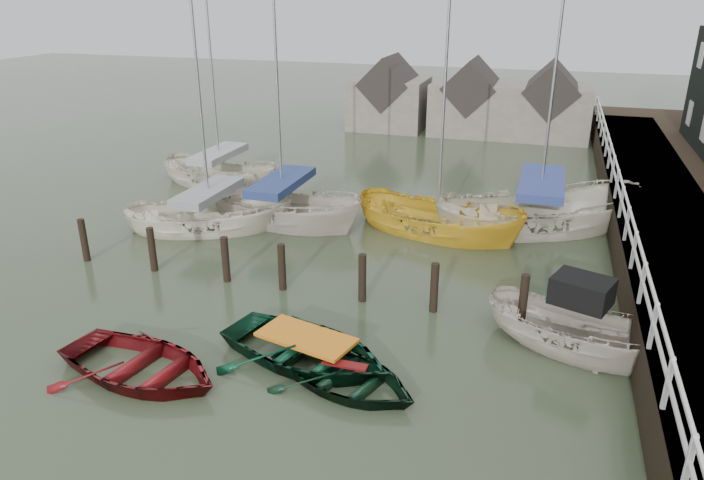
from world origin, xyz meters
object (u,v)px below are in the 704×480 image
(rowboat_dkgreen, at_px, (345,385))
(sailboat_a, at_px, (211,227))
(rowboat_green, at_px, (307,361))
(sailboat_b, at_px, (283,220))
(rowboat_red, at_px, (142,376))
(sailboat_d, at_px, (537,227))
(sailboat_c, at_px, (437,232))
(sailboat_e, at_px, (221,184))
(motorboat, at_px, (574,348))

(rowboat_dkgreen, bearing_deg, sailboat_a, 63.80)
(rowboat_green, relative_size, sailboat_b, 0.36)
(rowboat_red, height_order, rowboat_green, rowboat_green)
(sailboat_d, bearing_deg, sailboat_b, 79.03)
(sailboat_c, xyz_separation_m, sailboat_d, (3.37, 1.51, 0.05))
(rowboat_red, relative_size, rowboat_green, 0.95)
(sailboat_c, relative_size, sailboat_e, 1.01)
(motorboat, distance_m, sailboat_d, 8.40)
(rowboat_green, bearing_deg, motorboat, -54.41)
(motorboat, height_order, sailboat_d, sailboat_d)
(sailboat_c, bearing_deg, rowboat_dkgreen, -165.84)
(sailboat_a, distance_m, sailboat_b, 2.65)
(rowboat_green, bearing_deg, sailboat_c, 5.37)
(sailboat_e, bearing_deg, sailboat_b, -114.96)
(motorboat, xyz_separation_m, sailboat_c, (-4.57, 6.80, -0.08))
(rowboat_red, xyz_separation_m, sailboat_b, (-1.02, 10.26, 0.06))
(rowboat_red, distance_m, sailboat_c, 11.82)
(sailboat_c, bearing_deg, sailboat_a, 120.63)
(sailboat_b, bearing_deg, motorboat, -110.18)
(sailboat_a, height_order, sailboat_e, sailboat_a)
(rowboat_green, xyz_separation_m, sailboat_a, (-6.49, 7.04, 0.06))
(rowboat_dkgreen, height_order, sailboat_c, sailboat_c)
(rowboat_red, distance_m, sailboat_b, 10.31)
(rowboat_green, relative_size, sailboat_a, 0.42)
(sailboat_d, bearing_deg, rowboat_dkgreen, 138.31)
(sailboat_e, bearing_deg, rowboat_green, -131.05)
(rowboat_green, distance_m, sailboat_c, 9.27)
(sailboat_c, distance_m, sailboat_e, 10.59)
(rowboat_green, distance_m, rowboat_dkgreen, 1.30)
(rowboat_dkgreen, bearing_deg, motorboat, -39.09)
(rowboat_green, height_order, sailboat_e, sailboat_e)
(motorboat, distance_m, sailboat_c, 8.20)
(motorboat, bearing_deg, rowboat_red, 133.77)
(rowboat_green, relative_size, sailboat_e, 0.44)
(motorboat, relative_size, sailboat_a, 0.47)
(sailboat_a, xyz_separation_m, sailboat_b, (2.16, 1.53, -0.00))
(sailboat_e, bearing_deg, sailboat_a, -142.26)
(sailboat_e, bearing_deg, rowboat_red, -145.40)
(sailboat_b, bearing_deg, rowboat_dkgreen, -138.30)
(sailboat_c, bearing_deg, sailboat_b, 111.47)
(rowboat_dkgreen, distance_m, sailboat_a, 10.82)
(sailboat_a, bearing_deg, sailboat_e, 1.49)
(rowboat_green, distance_m, sailboat_e, 14.93)
(rowboat_green, bearing_deg, sailboat_d, -10.07)
(sailboat_b, height_order, sailboat_c, sailboat_b)
(rowboat_green, height_order, motorboat, motorboat)
(rowboat_red, height_order, sailboat_a, sailboat_a)
(rowboat_green, height_order, sailboat_c, sailboat_c)
(sailboat_b, relative_size, sailboat_c, 1.20)
(rowboat_red, height_order, sailboat_b, sailboat_b)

